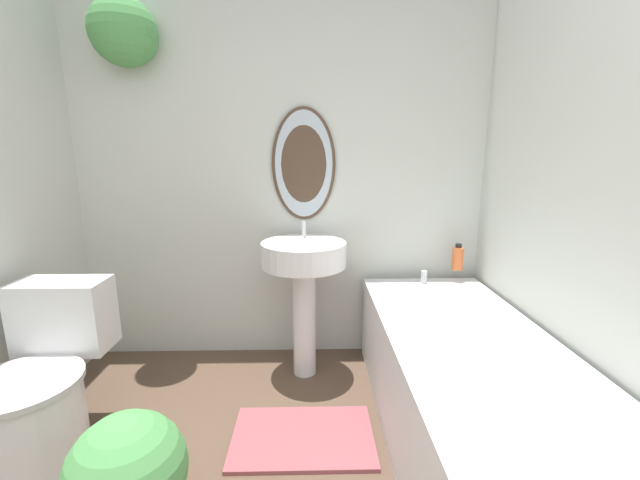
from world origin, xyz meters
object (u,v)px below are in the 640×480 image
toilet (40,394)px  pedestal_sink (304,273)px  shampoo_bottle (458,258)px  potted_plant (128,480)px  bathtub (465,386)px

toilet → pedestal_sink: (1.12, 0.67, 0.32)m
shampoo_bottle → potted_plant: bearing=-140.4°
potted_plant → bathtub: bearing=20.8°
toilet → bathtub: (1.87, 0.08, -0.04)m
pedestal_sink → potted_plant: 1.28m
bathtub → toilet: bearing=-177.7°
pedestal_sink → potted_plant: size_ratio=1.87×
bathtub → potted_plant: bearing=-159.2°
pedestal_sink → bathtub: 1.02m
shampoo_bottle → potted_plant: size_ratio=0.34×
pedestal_sink → shampoo_bottle: (0.96, 0.17, 0.04)m
pedestal_sink → potted_plant: pedestal_sink is taller
toilet → potted_plant: (0.56, -0.42, -0.04)m
bathtub → pedestal_sink: bearing=141.4°
pedestal_sink → shampoo_bottle: 0.98m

